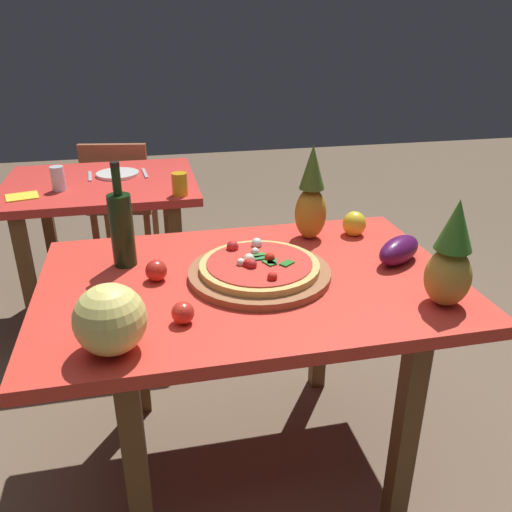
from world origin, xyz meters
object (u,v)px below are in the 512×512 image
object	(u,v)px
drinking_glass_water	(58,179)
eggplant	(399,250)
pizza_board	(259,273)
knife_utensil	(145,173)
dining_chair	(121,198)
melon	(110,320)
dinner_plate	(118,174)
pineapple_right	(451,259)
drinking_glass_juice	(180,184)
bell_pepper	(354,224)
tomato_near_board	(183,313)
pizza	(259,265)
pineapple_left	(311,198)
napkin_folded	(22,197)
display_table	(250,303)
fork_utensil	(90,176)
background_table	(103,204)
wine_bottle	(122,228)
tomato_by_bottle	(156,271)

from	to	relation	value
drinking_glass_water	eggplant	bearing A→B (deg)	-42.10
pizza_board	knife_utensil	xyz separation A→B (m)	(-0.33, 1.31, -0.01)
dining_chair	melon	size ratio (longest dim) A/B	4.77
dinner_plate	melon	bearing A→B (deg)	-89.05
knife_utensil	pineapple_right	bearing A→B (deg)	-68.15
pineapple_right	drinking_glass_juice	distance (m)	1.36
bell_pepper	eggplant	world-z (taller)	bell_pepper
tomato_near_board	bell_pepper	bearing A→B (deg)	35.88
pizza	pineapple_left	xyz separation A→B (m)	(0.26, 0.28, 0.12)
pineapple_left	napkin_folded	size ratio (longest dim) A/B	2.51
display_table	tomato_near_board	xyz separation A→B (m)	(-0.23, -0.23, 0.12)
dining_chair	drinking_glass_juice	distance (m)	1.05
dining_chair	fork_utensil	size ratio (longest dim) A/B	4.72
eggplant	dinner_plate	size ratio (longest dim) A/B	0.91
pizza	napkin_folded	bearing A→B (deg)	130.91
fork_utensil	knife_utensil	distance (m)	0.28
pineapple_right	bell_pepper	distance (m)	0.56
dining_chair	fork_utensil	xyz separation A→B (m)	(-0.12, -0.54, 0.30)
melon	pineapple_left	bearing A→B (deg)	40.74
background_table	drinking_glass_water	world-z (taller)	drinking_glass_water
pizza_board	bell_pepper	bearing A→B (deg)	32.34
pizza	drinking_glass_water	distance (m)	1.32
wine_bottle	knife_utensil	bearing A→B (deg)	85.49
background_table	knife_utensil	xyz separation A→B (m)	(0.23, 0.08, 0.12)
pizza_board	tomato_near_board	world-z (taller)	tomato_near_board
pizza	wine_bottle	world-z (taller)	wine_bottle
eggplant	drinking_glass_water	xyz separation A→B (m)	(-1.21, 1.10, 0.01)
pineapple_left	bell_pepper	bearing A→B (deg)	-2.40
eggplant	pineapple_right	bearing A→B (deg)	-89.66
dining_chair	eggplant	world-z (taller)	eggplant
melon	fork_utensil	distance (m)	1.64
bell_pepper	dinner_plate	bearing A→B (deg)	130.72
dining_chair	drinking_glass_water	world-z (taller)	drinking_glass_water
pineapple_left	drinking_glass_juice	size ratio (longest dim) A/B	3.35
display_table	dinner_plate	bearing A→B (deg)	108.39
background_table	tomato_by_bottle	bearing A→B (deg)	-78.78
dinner_plate	napkin_folded	world-z (taller)	dinner_plate
display_table	fork_utensil	world-z (taller)	fork_utensil
pizza_board	drinking_glass_juice	world-z (taller)	drinking_glass_juice
display_table	background_table	xyz separation A→B (m)	(-0.52, 1.23, -0.03)
melon	knife_utensil	world-z (taller)	melon
bell_pepper	pineapple_right	bearing A→B (deg)	-84.49
melon	tomato_near_board	bearing A→B (deg)	27.49
pineapple_left	eggplant	distance (m)	0.37
background_table	pineapple_right	size ratio (longest dim) A/B	3.03
pineapple_right	bell_pepper	bearing A→B (deg)	95.51
pineapple_left	tomato_by_bottle	xyz separation A→B (m)	(-0.58, -0.24, -0.12)
bell_pepper	napkin_folded	bearing A→B (deg)	150.11
pizza	tomato_by_bottle	bearing A→B (deg)	172.74
pineapple_right	bell_pepper	world-z (taller)	pineapple_right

